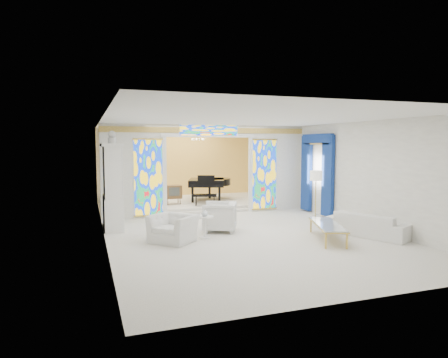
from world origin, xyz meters
name	(u,v)px	position (x,y,z in m)	size (l,w,h in m)	color
floor	(228,225)	(0.00, 0.00, 0.00)	(12.00, 12.00, 0.00)	white
ceiling	(228,122)	(0.00, 0.00, 3.00)	(7.00, 12.00, 0.02)	white
wall_back	(181,164)	(0.00, 6.00, 1.50)	(7.00, 0.02, 3.00)	white
wall_front	(365,202)	(0.00, -6.00, 1.50)	(7.00, 0.02, 3.00)	white
wall_left	(102,177)	(-3.50, 0.00, 1.50)	(0.02, 12.00, 3.00)	white
wall_right	(331,171)	(3.50, 0.00, 1.50)	(0.02, 12.00, 3.00)	white
partition_wall	(208,165)	(0.00, 2.00, 1.65)	(7.00, 0.22, 3.00)	white
stained_glass_left	(148,178)	(-2.03, 1.89, 1.30)	(0.90, 0.04, 2.40)	gold
stained_glass_right	(264,174)	(2.03, 1.89, 1.30)	(0.90, 0.04, 2.40)	gold
stained_glass_transom	(209,130)	(0.00, 1.89, 2.82)	(2.00, 0.04, 0.34)	gold
alcove_platform	(193,203)	(0.00, 4.10, 0.09)	(6.80, 3.80, 0.18)	white
gold_curtain_back	(182,164)	(0.00, 5.88, 1.50)	(6.70, 0.10, 2.90)	#F8C556
chandelier	(198,139)	(0.20, 4.00, 2.55)	(0.48, 0.48, 0.30)	gold
blue_drapes	(317,168)	(3.40, 0.70, 1.58)	(0.14, 1.85, 2.65)	navy
china_cabinet	(112,187)	(-3.22, 0.60, 1.17)	(0.56, 1.46, 2.72)	white
armchair_left	(173,228)	(-1.95, -1.48, 0.33)	(1.01, 0.88, 0.66)	white
armchair_right	(219,217)	(-0.52, -0.74, 0.40)	(0.86, 0.88, 0.80)	white
sofa	(369,224)	(2.95, -2.51, 0.30)	(2.07, 0.81, 0.60)	white
side_table	(205,224)	(-1.11, -1.34, 0.36)	(0.56, 0.56, 0.55)	white
vase	(205,213)	(-1.11, -1.34, 0.65)	(0.17, 0.17, 0.18)	white
coffee_table	(327,225)	(1.69, -2.54, 0.38)	(1.18, 1.93, 0.41)	silver
floor_lamp	(316,178)	(2.80, -0.22, 1.32)	(0.49, 0.49, 1.55)	gold
grand_piano	(210,183)	(0.67, 4.00, 0.86)	(2.10, 2.64, 1.01)	black
tv_console	(173,192)	(-0.93, 3.38, 0.63)	(0.61, 0.43, 0.69)	brown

